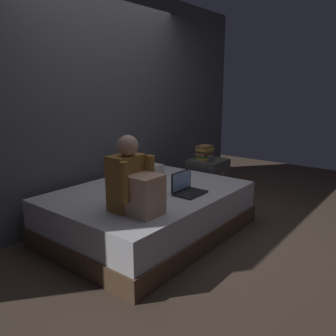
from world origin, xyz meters
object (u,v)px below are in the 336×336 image
(nightstand, at_px, (208,180))
(bed, at_px, (149,211))
(book_stack, at_px, (204,152))
(person_sitting, at_px, (134,183))
(laptop, at_px, (187,188))
(clothes_pile, at_px, (156,168))
(mug, at_px, (211,159))
(pillow, at_px, (137,172))

(nightstand, bearing_deg, bed, -176.46)
(book_stack, bearing_deg, person_sitting, -166.36)
(laptop, height_order, book_stack, book_stack)
(laptop, height_order, clothes_pile, laptop)
(book_stack, height_order, mug, book_stack)
(book_stack, distance_m, mug, 0.20)
(clothes_pile, bearing_deg, mug, -39.75)
(pillow, xyz_separation_m, book_stack, (0.96, -0.33, 0.13))
(person_sitting, height_order, clothes_pile, person_sitting)
(person_sitting, bearing_deg, clothes_pile, 32.36)
(nightstand, xyz_separation_m, book_stack, (-0.03, 0.04, 0.38))
(bed, bearing_deg, pillow, 55.24)
(clothes_pile, bearing_deg, pillow, 173.91)
(nightstand, distance_m, laptop, 1.26)
(mug, bearing_deg, bed, 178.07)
(laptop, relative_size, mug, 3.56)
(person_sitting, xyz_separation_m, laptop, (0.69, -0.06, -0.20))
(pillow, relative_size, clothes_pile, 2.24)
(book_stack, xyz_separation_m, clothes_pile, (-0.65, 0.29, -0.14))
(person_sitting, bearing_deg, nightstand, 12.17)
(pillow, height_order, book_stack, book_stack)
(nightstand, bearing_deg, mug, -137.31)
(laptop, bearing_deg, nightstand, 21.81)
(nightstand, relative_size, person_sitting, 0.86)
(nightstand, height_order, book_stack, book_stack)
(bed, height_order, nightstand, nightstand)
(person_sitting, relative_size, mug, 7.28)
(mug, relative_size, clothes_pile, 0.36)
(person_sitting, distance_m, laptop, 0.72)
(nightstand, xyz_separation_m, pillow, (-0.99, 0.37, 0.25))
(bed, distance_m, nightstand, 1.30)
(pillow, bearing_deg, mug, -29.71)
(nightstand, xyz_separation_m, laptop, (-1.15, -0.46, 0.24))
(bed, distance_m, person_sitting, 0.79)
(person_sitting, bearing_deg, laptop, -5.24)
(laptop, distance_m, clothes_pile, 0.92)
(laptop, xyz_separation_m, pillow, (0.16, 0.83, 0.01))
(laptop, bearing_deg, mug, 18.44)
(nightstand, height_order, person_sitting, person_sitting)
(pillow, bearing_deg, person_sitting, -137.90)
(pillow, xyz_separation_m, clothes_pile, (0.31, -0.03, -0.01))
(person_sitting, xyz_separation_m, book_stack, (1.80, 0.44, -0.06))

